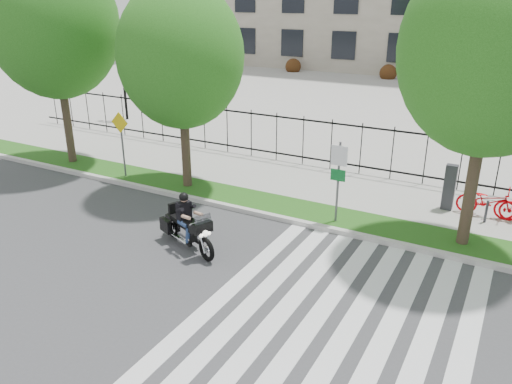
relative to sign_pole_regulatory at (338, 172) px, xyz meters
The scene contains 14 objects.
ground 5.82m from the sign_pole_regulatory, 124.46° to the right, with size 120.00×120.00×0.00m, color #3E3E41.
curb 3.59m from the sign_pole_regulatory, behind, with size 60.00×0.20×0.15m, color #BAB6AF.
grass_verge 3.58m from the sign_pole_regulatory, behind, with size 60.00×1.50×0.15m, color #1A4C13.
sidewalk 4.57m from the sign_pole_regulatory, 137.58° to the left, with size 60.00×3.50×0.15m, color #AEACA2.
plaza 20.73m from the sign_pole_regulatory, 98.75° to the left, with size 80.00×34.00×0.10m, color #AEACA2.
crosswalk_stripes 5.18m from the sign_pole_regulatory, 69.83° to the right, with size 5.70×8.00×0.01m, color silver, non-canonical shape.
iron_fence 5.62m from the sign_pole_regulatory, 124.22° to the left, with size 30.00×0.06×2.00m, color black, non-canonical shape.
lamp_post_left 16.93m from the sign_pole_regulatory, 153.89° to the left, with size 1.06×0.70×4.25m.
street_tree_0 12.34m from the sign_pole_regulatory, behind, with size 4.91×4.91×8.26m.
street_tree_1 6.55m from the sign_pole_regulatory, behind, with size 4.23×4.23×7.02m.
street_tree_2 5.12m from the sign_pole_regulatory, ahead, with size 4.61×4.61×7.87m.
sign_pole_regulatory is the anchor object (origin of this frame).
sign_pole_warning 8.48m from the sign_pole_regulatory, behind, with size 0.78×0.09×2.49m.
motorcycle_rider 4.68m from the sign_pole_regulatory, 132.87° to the right, with size 2.36×1.33×1.94m.
Camera 1 is at (7.70, -8.76, 6.58)m, focal length 35.00 mm.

